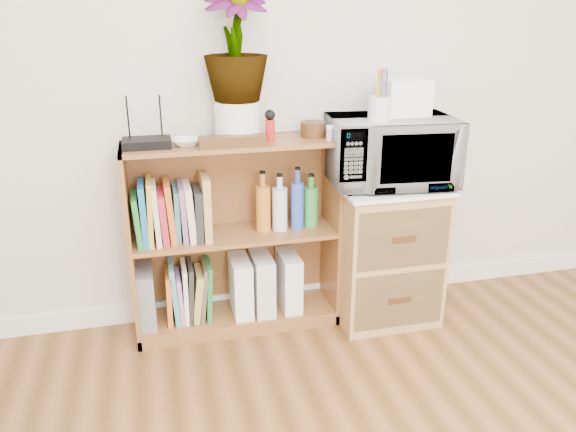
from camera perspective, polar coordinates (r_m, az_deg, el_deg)
name	(u,v)px	position (r m, az deg, el deg)	size (l,w,h in m)	color
skirting_board	(297,293)	(3.11, 0.89, -7.87)	(4.00, 0.02, 0.10)	white
bookshelf	(235,237)	(2.74, -5.40, -2.18)	(1.00, 0.30, 0.95)	brown
wicker_unit	(383,252)	(2.92, 9.64, -3.61)	(0.50, 0.45, 0.70)	#9E7542
microwave	(391,151)	(2.74, 10.37, 6.50)	(0.58, 0.39, 0.32)	silver
pen_cup	(379,109)	(2.60, 9.25, 10.71)	(0.10, 0.10, 0.11)	silver
small_appliance	(404,97)	(2.77, 11.69, 11.75)	(0.21, 0.18, 0.17)	white
router	(147,143)	(2.55, -14.16, 7.21)	(0.21, 0.14, 0.04)	black
white_bowl	(186,142)	(2.55, -10.29, 7.41)	(0.13, 0.13, 0.03)	silver
plant_pot	(238,121)	(2.60, -5.11, 9.60)	(0.21, 0.21, 0.18)	white
potted_plant	(235,43)	(2.56, -5.36, 17.09)	(0.28, 0.28, 0.50)	#366729
trinket_box	(232,141)	(2.50, -5.69, 7.56)	(0.29, 0.07, 0.05)	#3A2310
kokeshi_doll	(270,131)	(2.58, -1.83, 8.66)	(0.04, 0.04, 0.10)	#AF1915
wooden_bowl	(313,129)	(2.68, 2.55, 8.79)	(0.12, 0.12, 0.07)	#361E0E
paint_jars	(336,134)	(2.62, 4.93, 8.25)	(0.11, 0.04, 0.05)	pink
file_box	(146,296)	(2.83, -14.24, -7.89)	(0.08, 0.23, 0.28)	slate
magazine_holder_left	(241,286)	(2.85, -4.83, -7.07)	(0.09, 0.23, 0.29)	white
magazine_holder_mid	(262,282)	(2.86, -2.67, -6.76)	(0.09, 0.24, 0.30)	silver
magazine_holder_right	(289,280)	(2.89, 0.08, -6.55)	(0.09, 0.23, 0.29)	white
cookbooks	(173,211)	(2.66, -11.62, 0.46)	(0.35, 0.20, 0.30)	#20792B
liquor_bottles	(287,201)	(2.73, -0.15, 1.50)	(0.31, 0.07, 0.30)	#BB7223
lower_books	(188,292)	(2.84, -10.08, -7.62)	(0.23, 0.19, 0.30)	#C86823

